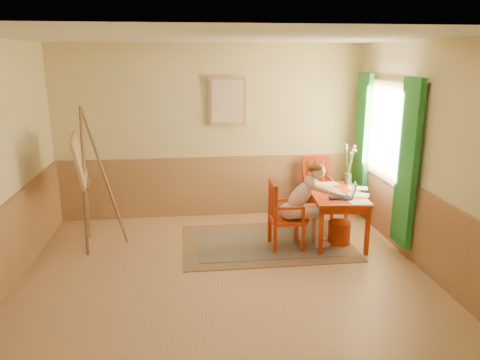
{
  "coord_description": "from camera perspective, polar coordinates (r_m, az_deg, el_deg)",
  "views": [
    {
      "loc": [
        -0.46,
        -5.17,
        2.61
      ],
      "look_at": [
        0.25,
        0.55,
        1.05
      ],
      "focal_mm": 34.53,
      "sensor_mm": 36.0,
      "label": 1
    }
  ],
  "objects": [
    {
      "name": "room",
      "position": [
        5.33,
        -1.94,
        2.01
      ],
      "size": [
        5.04,
        4.54,
        2.84
      ],
      "color": "tan",
      "rests_on": "ground"
    },
    {
      "name": "wainscot",
      "position": [
        6.34,
        -2.52,
        -4.3
      ],
      "size": [
        5.0,
        4.5,
        1.0
      ],
      "color": "#99714C",
      "rests_on": "room"
    },
    {
      "name": "window",
      "position": [
        7.01,
        17.33,
        4.07
      ],
      "size": [
        0.12,
        2.01,
        2.2
      ],
      "color": "white",
      "rests_on": "room"
    },
    {
      "name": "wall_portrait",
      "position": [
        7.44,
        -1.6,
        9.67
      ],
      "size": [
        0.6,
        0.05,
        0.76
      ],
      "color": "tan",
      "rests_on": "room"
    },
    {
      "name": "rug",
      "position": [
        6.7,
        3.29,
        -7.72
      ],
      "size": [
        2.4,
        1.6,
        0.02
      ],
      "color": "#8C7251",
      "rests_on": "room"
    },
    {
      "name": "table",
      "position": [
        6.75,
        11.75,
        -2.23
      ],
      "size": [
        0.83,
        1.26,
        0.72
      ],
      "color": "#BD2D07",
      "rests_on": "room"
    },
    {
      "name": "chair_left",
      "position": [
        6.4,
        5.34,
        -4.38
      ],
      "size": [
        0.44,
        0.42,
        0.96
      ],
      "color": "#BD2D07",
      "rests_on": "room"
    },
    {
      "name": "chair_back",
      "position": [
        7.67,
        9.49,
        -0.99
      ],
      "size": [
        0.47,
        0.49,
        1.01
      ],
      "color": "#BD2D07",
      "rests_on": "room"
    },
    {
      "name": "figure",
      "position": [
        6.41,
        8.1,
        -2.62
      ],
      "size": [
        0.89,
        0.39,
        1.21
      ],
      "color": "#D4A68D",
      "rests_on": "room"
    },
    {
      "name": "laptop",
      "position": [
        6.46,
        12.77,
        -1.84
      ],
      "size": [
        0.4,
        0.3,
        0.22
      ],
      "color": "#1E2338",
      "rests_on": "table"
    },
    {
      "name": "papers",
      "position": [
        6.79,
        13.55,
        -1.42
      ],
      "size": [
        0.67,
        1.15,
        0.0
      ],
      "color": "white",
      "rests_on": "table"
    },
    {
      "name": "vase",
      "position": [
        7.15,
        13.27,
        1.72
      ],
      "size": [
        0.27,
        0.3,
        0.61
      ],
      "color": "#3F724C",
      "rests_on": "table"
    },
    {
      "name": "wastebasket",
      "position": [
        6.76,
        12.15,
        -6.41
      ],
      "size": [
        0.34,
        0.34,
        0.33
      ],
      "primitive_type": "cylinder",
      "rotation": [
        0.0,
        0.0,
        -0.09
      ],
      "color": "#C1380D",
      "rests_on": "room"
    },
    {
      "name": "easel",
      "position": [
        6.6,
        -18.89,
        1.73
      ],
      "size": [
        0.71,
        0.89,
        1.98
      ],
      "color": "#8A6142",
      "rests_on": "room"
    }
  ]
}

